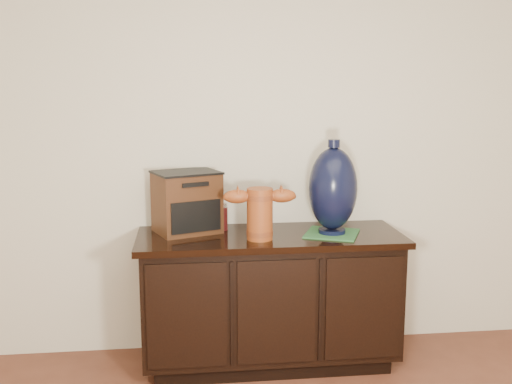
{
  "coord_description": "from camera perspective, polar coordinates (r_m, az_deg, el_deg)",
  "views": [
    {
      "loc": [
        -0.45,
        -0.95,
        1.57
      ],
      "look_at": [
        -0.08,
        2.18,
        1.0
      ],
      "focal_mm": 42.0,
      "sensor_mm": 36.0,
      "label": 1
    }
  ],
  "objects": [
    {
      "name": "green_mat",
      "position": [
        3.34,
        7.24,
        -3.94
      ],
      "size": [
        0.36,
        0.36,
        0.01
      ],
      "primitive_type": "cube",
      "rotation": [
        0.0,
        0.0,
        -0.4
      ],
      "color": "#2E6635",
      "rests_on": "sideboard"
    },
    {
      "name": "spray_can",
      "position": [
        3.39,
        -3.17,
        -2.39
      ],
      "size": [
        0.05,
        0.05,
        0.15
      ],
      "color": "#5F1010",
      "rests_on": "sideboard"
    },
    {
      "name": "tv_radio",
      "position": [
        3.35,
        -6.61,
        -0.95
      ],
      "size": [
        0.42,
        0.38,
        0.34
      ],
      "rotation": [
        0.0,
        0.0,
        0.37
      ],
      "color": "#422210",
      "rests_on": "sideboard"
    },
    {
      "name": "sideboard",
      "position": [
        3.42,
        1.33,
        -10.04
      ],
      "size": [
        1.46,
        0.56,
        0.75
      ],
      "color": "black",
      "rests_on": "ground"
    },
    {
      "name": "lamp_base",
      "position": [
        3.28,
        7.33,
        0.28
      ],
      "size": [
        0.35,
        0.35,
        0.52
      ],
      "rotation": [
        0.0,
        0.0,
        -0.4
      ],
      "color": "black",
      "rests_on": "green_mat"
    },
    {
      "name": "terracotta_vessel",
      "position": [
        3.17,
        0.36,
        -1.8
      ],
      "size": [
        0.39,
        0.14,
        0.28
      ],
      "rotation": [
        0.0,
        0.0,
        -0.02
      ],
      "color": "#A04A1D",
      "rests_on": "sideboard"
    },
    {
      "name": "room",
      "position": [
        1.09,
        18.25,
        -4.77
      ],
      "size": [
        5.0,
        5.0,
        5.0
      ],
      "color": "brown",
      "rests_on": "ground"
    }
  ]
}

